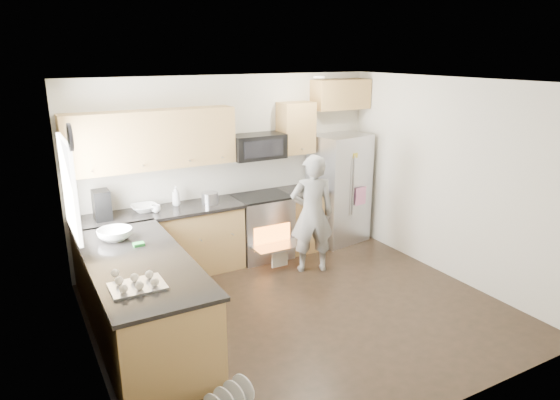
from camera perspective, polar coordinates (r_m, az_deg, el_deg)
ground at (r=5.95m, az=2.43°, el=-12.55°), size 4.50×4.50×0.00m
room_shell at (r=5.34m, az=2.21°, el=3.34°), size 4.54×4.04×2.62m
back_cabinet_run at (r=6.81m, az=-9.41°, el=-0.12°), size 4.45×0.64×2.50m
peninsula at (r=5.36m, az=-15.53°, el=-11.03°), size 0.96×2.36×1.04m
stove_range at (r=7.20m, az=-2.12°, el=-1.39°), size 0.76×0.97×1.79m
refrigerator at (r=7.84m, az=6.73°, el=1.30°), size 0.93×0.78×1.69m
person at (r=6.69m, az=3.68°, el=-1.60°), size 0.69×0.57×1.62m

